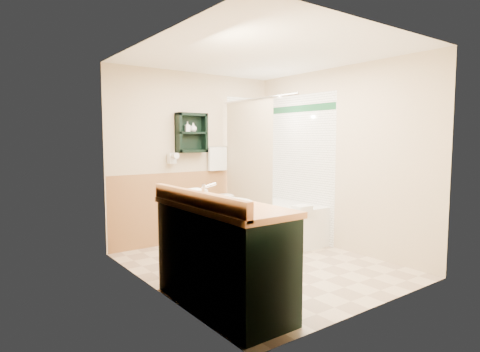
{
  "coord_description": "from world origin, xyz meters",
  "views": [
    {
      "loc": [
        -2.89,
        -3.52,
        1.46
      ],
      "look_at": [
        -0.15,
        0.2,
        1.04
      ],
      "focal_mm": 30.0,
      "sensor_mm": 36.0,
      "label": 1
    }
  ],
  "objects_px": {
    "soap_bottle_a": "(187,129)",
    "bathtub": "(274,221)",
    "vanity": "(222,255)",
    "wall_shelf": "(192,133)",
    "toilet": "(207,219)",
    "vanity_book": "(172,185)",
    "hair_dryer": "(172,158)",
    "soap_bottle_b": "(193,128)"
  },
  "relations": [
    {
      "from": "soap_bottle_a",
      "to": "bathtub",
      "type": "bearing_deg",
      "value": -27.74
    },
    {
      "from": "vanity",
      "to": "soap_bottle_a",
      "type": "distance_m",
      "value": 2.52
    },
    {
      "from": "vanity",
      "to": "bathtub",
      "type": "relative_size",
      "value": 0.96
    },
    {
      "from": "wall_shelf",
      "to": "toilet",
      "type": "height_order",
      "value": "wall_shelf"
    },
    {
      "from": "wall_shelf",
      "to": "vanity",
      "type": "distance_m",
      "value": 2.53
    },
    {
      "from": "bathtub",
      "to": "vanity_book",
      "type": "bearing_deg",
      "value": -156.54
    },
    {
      "from": "hair_dryer",
      "to": "toilet",
      "type": "bearing_deg",
      "value": -30.66
    },
    {
      "from": "bathtub",
      "to": "soap_bottle_b",
      "type": "distance_m",
      "value": 1.77
    },
    {
      "from": "wall_shelf",
      "to": "soap_bottle_b",
      "type": "height_order",
      "value": "wall_shelf"
    },
    {
      "from": "soap_bottle_a",
      "to": "hair_dryer",
      "type": "bearing_deg",
      "value": 172.65
    },
    {
      "from": "vanity",
      "to": "vanity_book",
      "type": "distance_m",
      "value": 0.85
    },
    {
      "from": "vanity",
      "to": "soap_bottle_b",
      "type": "height_order",
      "value": "soap_bottle_b"
    },
    {
      "from": "soap_bottle_a",
      "to": "wall_shelf",
      "type": "bearing_deg",
      "value": 4.25
    },
    {
      "from": "vanity_book",
      "to": "soap_bottle_a",
      "type": "height_order",
      "value": "soap_bottle_a"
    },
    {
      "from": "toilet",
      "to": "vanity_book",
      "type": "relative_size",
      "value": 3.34
    },
    {
      "from": "hair_dryer",
      "to": "soap_bottle_a",
      "type": "height_order",
      "value": "soap_bottle_a"
    },
    {
      "from": "toilet",
      "to": "soap_bottle_b",
      "type": "height_order",
      "value": "soap_bottle_b"
    },
    {
      "from": "hair_dryer",
      "to": "vanity_book",
      "type": "xyz_separation_m",
      "value": [
        -0.76,
        -1.51,
        -0.18
      ]
    },
    {
      "from": "wall_shelf",
      "to": "soap_bottle_b",
      "type": "distance_m",
      "value": 0.07
    },
    {
      "from": "hair_dryer",
      "to": "bathtub",
      "type": "relative_size",
      "value": 0.16
    },
    {
      "from": "vanity",
      "to": "toilet",
      "type": "relative_size",
      "value": 1.99
    },
    {
      "from": "bathtub",
      "to": "toilet",
      "type": "relative_size",
      "value": 2.07
    },
    {
      "from": "wall_shelf",
      "to": "vanity",
      "type": "bearing_deg",
      "value": -113.09
    },
    {
      "from": "vanity",
      "to": "bathtub",
      "type": "height_order",
      "value": "vanity"
    },
    {
      "from": "wall_shelf",
      "to": "toilet",
      "type": "relative_size",
      "value": 0.76
    },
    {
      "from": "wall_shelf",
      "to": "soap_bottle_b",
      "type": "xyz_separation_m",
      "value": [
        0.02,
        -0.01,
        0.06
      ]
    },
    {
      "from": "hair_dryer",
      "to": "bathtub",
      "type": "bearing_deg",
      "value": -24.52
    },
    {
      "from": "vanity",
      "to": "soap_bottle_b",
      "type": "xyz_separation_m",
      "value": [
        0.92,
        2.09,
        1.16
      ]
    },
    {
      "from": "bathtub",
      "to": "vanity_book",
      "type": "xyz_separation_m",
      "value": [
        -2.08,
        -0.9,
        0.75
      ]
    },
    {
      "from": "wall_shelf",
      "to": "bathtub",
      "type": "relative_size",
      "value": 0.37
    },
    {
      "from": "vanity",
      "to": "soap_bottle_a",
      "type": "bearing_deg",
      "value": 68.44
    },
    {
      "from": "wall_shelf",
      "to": "bathtub",
      "type": "distance_m",
      "value": 1.74
    },
    {
      "from": "toilet",
      "to": "soap_bottle_a",
      "type": "xyz_separation_m",
      "value": [
        -0.18,
        0.21,
        1.24
      ]
    },
    {
      "from": "hair_dryer",
      "to": "bathtub",
      "type": "height_order",
      "value": "hair_dryer"
    },
    {
      "from": "hair_dryer",
      "to": "soap_bottle_b",
      "type": "height_order",
      "value": "soap_bottle_b"
    },
    {
      "from": "toilet",
      "to": "soap_bottle_b",
      "type": "xyz_separation_m",
      "value": [
        -0.09,
        0.21,
        1.26
      ]
    },
    {
      "from": "hair_dryer",
      "to": "vanity",
      "type": "relative_size",
      "value": 0.17
    },
    {
      "from": "toilet",
      "to": "vanity_book",
      "type": "distance_m",
      "value": 1.85
    },
    {
      "from": "vanity_book",
      "to": "soap_bottle_b",
      "type": "xyz_separation_m",
      "value": [
        1.08,
        1.48,
        0.59
      ]
    },
    {
      "from": "toilet",
      "to": "vanity_book",
      "type": "xyz_separation_m",
      "value": [
        -1.17,
        -1.27,
        0.67
      ]
    },
    {
      "from": "wall_shelf",
      "to": "vanity_book",
      "type": "distance_m",
      "value": 1.9
    },
    {
      "from": "soap_bottle_b",
      "to": "hair_dryer",
      "type": "bearing_deg",
      "value": 174.72
    }
  ]
}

